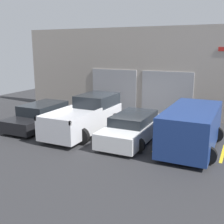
{
  "coord_description": "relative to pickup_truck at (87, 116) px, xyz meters",
  "views": [
    {
      "loc": [
        5.83,
        -13.57,
        4.22
      ],
      "look_at": [
        0.0,
        -1.42,
        1.1
      ],
      "focal_mm": 45.0,
      "sensor_mm": 36.0,
      "label": 1
    }
  ],
  "objects": [
    {
      "name": "van_right",
      "position": [
        -2.63,
        -0.25,
        -0.23
      ],
      "size": [
        2.26,
        4.51,
        1.26
      ],
      "color": "black",
      "rests_on": "ground"
    },
    {
      "name": "shophouse_building",
      "position": [
        1.31,
        4.93,
        1.86
      ],
      "size": [
        17.25,
        0.68,
        5.43
      ],
      "color": "#9E9389",
      "rests_on": "ground"
    },
    {
      "name": "ground_plane",
      "position": [
        1.31,
        1.64,
        -0.82
      ],
      "size": [
        28.0,
        28.0,
        0.0
      ],
      "primitive_type": "plane",
      "color": "#2D2D30"
    },
    {
      "name": "parking_stripe_left",
      "position": [
        -1.31,
        -0.28,
        -0.82
      ],
      "size": [
        0.12,
        2.2,
        0.01
      ],
      "primitive_type": "cube",
      "color": "gold",
      "rests_on": "ground"
    },
    {
      "name": "parking_stripe_far_left",
      "position": [
        -3.94,
        -0.28,
        -0.82
      ],
      "size": [
        0.12,
        2.2,
        0.01
      ],
      "primitive_type": "cube",
      "color": "gold",
      "rests_on": "ground"
    },
    {
      "name": "pickup_truck",
      "position": [
        0.0,
        0.0,
        0.0
      ],
      "size": [
        2.39,
        5.13,
        1.76
      ],
      "color": "silver",
      "rests_on": "ground"
    },
    {
      "name": "parking_stripe_far_right",
      "position": [
        6.57,
        -0.28,
        -0.82
      ],
      "size": [
        0.12,
        2.2,
        0.01
      ],
      "primitive_type": "cube",
      "color": "gold",
      "rests_on": "ground"
    },
    {
      "name": "parking_stripe_centre",
      "position": [
        1.31,
        -0.28,
        -0.82
      ],
      "size": [
        0.12,
        2.2,
        0.01
      ],
      "primitive_type": "cube",
      "color": "gold",
      "rests_on": "ground"
    },
    {
      "name": "sedan_side",
      "position": [
        5.26,
        -0.27,
        0.12
      ],
      "size": [
        2.42,
        4.58,
        1.75
      ],
      "color": "navy",
      "rests_on": "ground"
    },
    {
      "name": "sedan_white",
      "position": [
        2.63,
        -0.25,
        -0.23
      ],
      "size": [
        2.15,
        4.58,
        1.24
      ],
      "color": "white",
      "rests_on": "ground"
    },
    {
      "name": "parking_stripe_right",
      "position": [
        3.94,
        -0.28,
        -0.82
      ],
      "size": [
        0.12,
        2.2,
        0.01
      ],
      "primitive_type": "cube",
      "color": "gold",
      "rests_on": "ground"
    }
  ]
}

